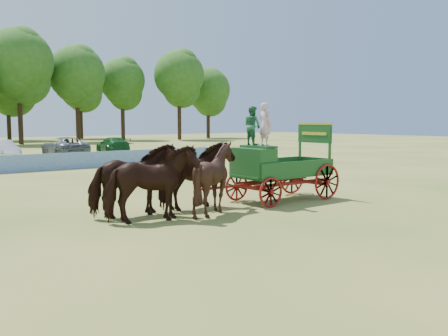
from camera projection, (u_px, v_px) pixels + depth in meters
ground at (233, 214)px, 16.51m from camera, size 160.00×160.00×0.00m
horse_lead_left at (151, 184)px, 15.05m from camera, size 3.00×1.83×2.36m
horse_lead_right at (133, 180)px, 15.92m from camera, size 2.87×1.46×2.36m
horse_wheel_left at (214, 178)px, 16.52m from camera, size 2.53×2.36×2.36m
horse_wheel_right at (195, 175)px, 17.38m from camera, size 2.92×1.59×2.36m
farm_dray at (268, 160)px, 18.74m from camera, size 6.00×2.00×3.71m
sponsor_banner at (32, 163)px, 29.99m from camera, size 26.00×0.08×1.05m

